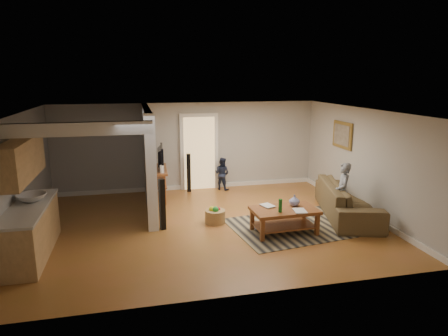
{
  "coord_description": "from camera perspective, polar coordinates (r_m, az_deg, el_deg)",
  "views": [
    {
      "loc": [
        -1.52,
        -8.23,
        3.22
      ],
      "look_at": [
        0.53,
        0.73,
        1.1
      ],
      "focal_mm": 32.0,
      "sensor_mm": 36.0,
      "label": 1
    }
  ],
  "objects": [
    {
      "name": "ground",
      "position": [
        8.97,
        -2.28,
        -8.07
      ],
      "size": [
        7.5,
        7.5,
        0.0
      ],
      "primitive_type": "plane",
      "color": "brown",
      "rests_on": "ground"
    },
    {
      "name": "room_shell",
      "position": [
        8.85,
        -9.68,
        1.3
      ],
      "size": [
        7.54,
        6.02,
        2.52
      ],
      "color": "#A8A6A1",
      "rests_on": "ground"
    },
    {
      "name": "area_rug",
      "position": [
        8.99,
        10.12,
        -8.18
      ],
      "size": [
        2.98,
        2.35,
        0.01
      ],
      "primitive_type": "cube",
      "rotation": [
        0.0,
        0.0,
        0.14
      ],
      "color": "black",
      "rests_on": "ground"
    },
    {
      "name": "sofa",
      "position": [
        9.94,
        17.08,
        -6.53
      ],
      "size": [
        1.7,
        2.82,
        0.77
      ],
      "primitive_type": "imported",
      "rotation": [
        0.0,
        0.0,
        1.3
      ],
      "color": "#423B21",
      "rests_on": "ground"
    },
    {
      "name": "coffee_table",
      "position": [
        8.49,
        8.7,
        -6.48
      ],
      "size": [
        1.38,
        0.84,
        0.8
      ],
      "rotation": [
        0.0,
        0.0,
        0.04
      ],
      "color": "brown",
      "rests_on": "ground"
    },
    {
      "name": "tv_console",
      "position": [
        10.73,
        -9.41,
        -0.49
      ],
      "size": [
        0.55,
        1.34,
        1.13
      ],
      "rotation": [
        0.0,
        0.0,
        -0.04
      ],
      "color": "brown",
      "rests_on": "ground"
    },
    {
      "name": "speaker_left",
      "position": [
        8.61,
        -8.83,
        -5.16
      ],
      "size": [
        0.14,
        0.14,
        1.12
      ],
      "primitive_type": "cube",
      "rotation": [
        0.0,
        0.0,
        0.33
      ],
      "color": "black",
      "rests_on": "ground"
    },
    {
      "name": "speaker_right",
      "position": [
        11.35,
        -5.05,
        -0.69
      ],
      "size": [
        0.13,
        0.13,
        1.1
      ],
      "primitive_type": "cube",
      "rotation": [
        0.0,
        0.0,
        -0.21
      ],
      "color": "black",
      "rests_on": "ground"
    },
    {
      "name": "toy_basket",
      "position": [
        9.01,
        -1.27,
        -6.83
      ],
      "size": [
        0.45,
        0.45,
        0.4
      ],
      "color": "olive",
      "rests_on": "ground"
    },
    {
      "name": "child",
      "position": [
        9.56,
        16.34,
        -7.24
      ],
      "size": [
        0.48,
        0.58,
        1.35
      ],
      "primitive_type": "imported",
      "rotation": [
        0.0,
        0.0,
        -1.95
      ],
      "color": "gray",
      "rests_on": "ground"
    },
    {
      "name": "toddler",
      "position": [
        11.65,
        -0.28,
        -3.06
      ],
      "size": [
        0.58,
        0.57,
        0.95
      ],
      "primitive_type": "imported",
      "rotation": [
        0.0,
        0.0,
        2.41
      ],
      "color": "#1C233B",
      "rests_on": "ground"
    }
  ]
}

